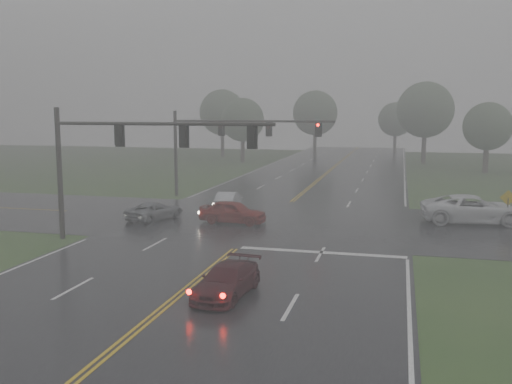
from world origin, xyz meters
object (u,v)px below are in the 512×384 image
(car_grey, at_px, (155,220))
(sedan_red, at_px, (233,223))
(signal_gantry_near, at_px, (120,149))
(pickup_white, at_px, (473,223))
(sedan_maroon, at_px, (227,296))
(sedan_silver, at_px, (228,209))
(signal_gantry_far, at_px, (223,137))

(car_grey, bearing_deg, sedan_red, -159.72)
(car_grey, relative_size, signal_gantry_near, 0.34)
(sedan_red, xyz_separation_m, signal_gantry_near, (-4.34, -6.60, 5.16))
(sedan_red, height_order, signal_gantry_near, signal_gantry_near)
(pickup_white, bearing_deg, sedan_red, 98.06)
(sedan_red, bearing_deg, signal_gantry_near, 150.27)
(sedan_maroon, height_order, car_grey, sedan_maroon)
(signal_gantry_near, bearing_deg, sedan_red, 56.65)
(sedan_silver, distance_m, car_grey, 6.33)
(sedan_silver, bearing_deg, signal_gantry_near, 72.32)
(pickup_white, bearing_deg, signal_gantry_far, 64.54)
(sedan_silver, xyz_separation_m, signal_gantry_near, (-2.45, -11.72, 5.16))
(sedan_maroon, height_order, sedan_silver, sedan_silver)
(sedan_silver, height_order, signal_gantry_near, signal_gantry_near)
(pickup_white, relative_size, signal_gantry_far, 0.48)
(sedan_red, xyz_separation_m, pickup_white, (14.99, 3.84, 0.00))
(pickup_white, height_order, signal_gantry_near, signal_gantry_near)
(sedan_maroon, relative_size, sedan_red, 0.97)
(sedan_maroon, relative_size, car_grey, 0.99)
(sedan_silver, height_order, signal_gantry_far, signal_gantry_far)
(car_grey, xyz_separation_m, signal_gantry_far, (1.45, 10.58, 5.09))
(signal_gantry_far, bearing_deg, sedan_red, -69.44)
(pickup_white, bearing_deg, car_grey, 94.88)
(sedan_maroon, height_order, sedan_red, sedan_red)
(sedan_maroon, height_order, signal_gantry_far, signal_gantry_far)
(sedan_maroon, bearing_deg, signal_gantry_near, 143.17)
(sedan_red, relative_size, pickup_white, 0.66)
(sedan_silver, relative_size, pickup_white, 0.60)
(sedan_maroon, xyz_separation_m, sedan_silver, (-5.81, 19.13, 0.00))
(car_grey, distance_m, signal_gantry_far, 11.83)
(sedan_maroon, bearing_deg, sedan_silver, 111.96)
(sedan_silver, height_order, car_grey, sedan_silver)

